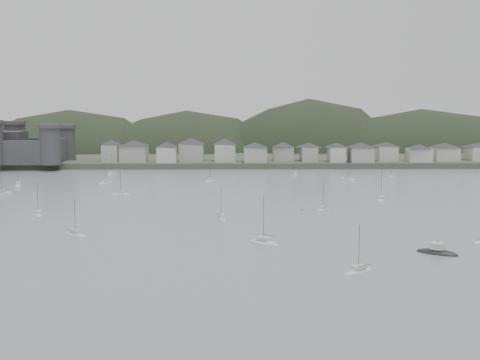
{
  "coord_description": "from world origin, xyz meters",
  "views": [
    {
      "loc": [
        -4.02,
        -125.54,
        30.08
      ],
      "look_at": [
        0.0,
        75.0,
        6.0
      ],
      "focal_mm": 43.93,
      "sensor_mm": 36.0,
      "label": 1
    }
  ],
  "objects": [
    {
      "name": "forested_ridge",
      "position": [
        4.83,
        269.4,
        -11.28
      ],
      "size": [
        851.55,
        103.94,
        102.57
      ],
      "color": "black",
      "rests_on": "ground"
    },
    {
      "name": "far_shore_land",
      "position": [
        0.0,
        295.0,
        1.5
      ],
      "size": [
        900.0,
        250.0,
        3.0
      ],
      "primitive_type": "cube",
      "color": "#383D2D",
      "rests_on": "ground"
    },
    {
      "name": "moored_fleet",
      "position": [
        -1.08,
        68.63,
        0.18
      ],
      "size": [
        241.5,
        177.44,
        13.44
      ],
      "color": "beige",
      "rests_on": "ground"
    },
    {
      "name": "ground",
      "position": [
        0.0,
        0.0,
        0.0
      ],
      "size": [
        900.0,
        900.0,
        0.0
      ],
      "primitive_type": "plane",
      "color": "slate",
      "rests_on": "ground"
    },
    {
      "name": "sailboat_lead",
      "position": [
        -58.44,
        40.91,
        0.18
      ],
      "size": [
        5.12,
        7.78,
        10.19
      ],
      "rotation": [
        0.0,
        0.0,
        0.4
      ],
      "color": "beige",
      "rests_on": "ground"
    },
    {
      "name": "castle",
      "position": [
        -120.0,
        179.8,
        10.96
      ],
      "size": [
        66.0,
        43.0,
        20.0
      ],
      "color": "#343437",
      "rests_on": "far_shore_land"
    },
    {
      "name": "mooring_buoys",
      "position": [
        -6.12,
        46.23,
        0.15
      ],
      "size": [
        190.06,
        151.29,
        0.7
      ],
      "color": "#B9693D",
      "rests_on": "ground"
    },
    {
      "name": "motor_launch_near",
      "position": [
        39.88,
        -5.84,
        0.28
      ],
      "size": [
        8.98,
        7.44,
        4.07
      ],
      "rotation": [
        0.0,
        0.0,
        0.98
      ],
      "color": "black",
      "rests_on": "ground"
    },
    {
      "name": "waterfront_town",
      "position": [
        50.59,
        183.34,
        8.66
      ],
      "size": [
        451.48,
        28.46,
        12.92
      ],
      "color": "#9C9A8F",
      "rests_on": "far_shore_land"
    }
  ]
}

